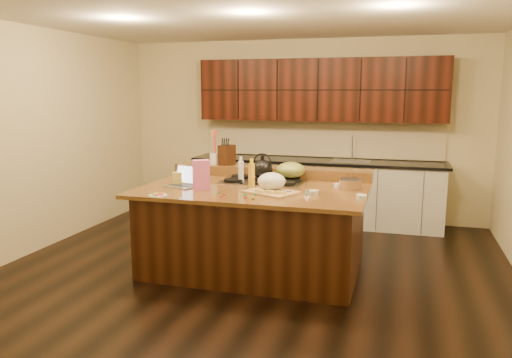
% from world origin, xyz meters
% --- Properties ---
extents(room, '(5.52, 5.02, 2.72)m').
position_xyz_m(room, '(0.00, 0.00, 1.35)').
color(room, black).
rests_on(room, ground).
extents(island, '(2.40, 1.60, 0.92)m').
position_xyz_m(island, '(0.00, 0.00, 0.46)').
color(island, black).
rests_on(island, ground).
extents(back_ledge, '(2.40, 0.30, 0.12)m').
position_xyz_m(back_ledge, '(0.00, 0.70, 0.98)').
color(back_ledge, black).
rests_on(back_ledge, island).
extents(cooktop, '(0.92, 0.52, 0.05)m').
position_xyz_m(cooktop, '(0.00, 0.30, 0.94)').
color(cooktop, gray).
rests_on(cooktop, island).
extents(back_counter, '(3.70, 0.66, 2.40)m').
position_xyz_m(back_counter, '(0.30, 2.23, 0.98)').
color(back_counter, silver).
rests_on(back_counter, ground).
extents(kettle, '(0.26, 0.26, 0.21)m').
position_xyz_m(kettle, '(0.00, 0.30, 1.07)').
color(kettle, black).
rests_on(kettle, cooktop).
extents(green_bowl, '(0.41, 0.41, 0.18)m').
position_xyz_m(green_bowl, '(0.30, 0.43, 1.05)').
color(green_bowl, olive).
rests_on(green_bowl, cooktop).
extents(laptop, '(0.38, 0.33, 0.22)m').
position_xyz_m(laptop, '(-0.76, -0.15, 0.98)').
color(laptop, '#B7B7BC').
rests_on(laptop, island).
extents(oil_bottle, '(0.09, 0.09, 0.27)m').
position_xyz_m(oil_bottle, '(-0.00, -0.11, 1.06)').
color(oil_bottle, gold).
rests_on(oil_bottle, island).
extents(vinegar_bottle, '(0.07, 0.07, 0.25)m').
position_xyz_m(vinegar_bottle, '(-0.22, 0.19, 1.04)').
color(vinegar_bottle, silver).
rests_on(vinegar_bottle, island).
extents(wooden_tray, '(0.60, 0.53, 0.20)m').
position_xyz_m(wooden_tray, '(0.24, -0.21, 1.01)').
color(wooden_tray, tan).
rests_on(wooden_tray, island).
extents(ramekin_a, '(0.12, 0.12, 0.04)m').
position_xyz_m(ramekin_a, '(1.15, -0.29, 0.94)').
color(ramekin_a, white).
rests_on(ramekin_a, island).
extents(ramekin_b, '(0.12, 0.12, 0.04)m').
position_xyz_m(ramekin_b, '(0.68, -0.22, 0.94)').
color(ramekin_b, white).
rests_on(ramekin_b, island).
extents(ramekin_c, '(0.13, 0.13, 0.04)m').
position_xyz_m(ramekin_c, '(0.87, 0.22, 0.94)').
color(ramekin_c, white).
rests_on(ramekin_c, island).
extents(strainer_bowl, '(0.27, 0.27, 0.09)m').
position_xyz_m(strainer_bowl, '(1.00, 0.19, 0.97)').
color(strainer_bowl, '#996B3F').
rests_on(strainer_bowl, island).
extents(kitchen_timer, '(0.09, 0.09, 0.07)m').
position_xyz_m(kitchen_timer, '(0.62, -0.26, 0.96)').
color(kitchen_timer, silver).
rests_on(kitchen_timer, island).
extents(pink_bag, '(0.19, 0.17, 0.32)m').
position_xyz_m(pink_bag, '(-0.49, -0.30, 1.08)').
color(pink_bag, pink).
rests_on(pink_bag, island).
extents(candy_plate, '(0.20, 0.20, 0.01)m').
position_xyz_m(candy_plate, '(-0.78, -0.71, 0.93)').
color(candy_plate, white).
rests_on(candy_plate, island).
extents(package_box, '(0.12, 0.10, 0.14)m').
position_xyz_m(package_box, '(-0.85, -0.13, 0.99)').
color(package_box, gold).
rests_on(package_box, island).
extents(utensil_crock, '(0.13, 0.13, 0.14)m').
position_xyz_m(utensil_crock, '(-0.73, 0.70, 1.11)').
color(utensil_crock, white).
rests_on(utensil_crock, back_ledge).
extents(knife_block, '(0.19, 0.23, 0.24)m').
position_xyz_m(knife_block, '(-0.57, 0.70, 1.16)').
color(knife_block, black).
rests_on(knife_block, back_ledge).
extents(gumdrop_0, '(0.02, 0.02, 0.02)m').
position_xyz_m(gumdrop_0, '(-0.16, -0.51, 0.93)').
color(gumdrop_0, red).
rests_on(gumdrop_0, island).
extents(gumdrop_1, '(0.02, 0.02, 0.02)m').
position_xyz_m(gumdrop_1, '(0.04, -0.49, 0.93)').
color(gumdrop_1, '#198C26').
rests_on(gumdrop_1, island).
extents(gumdrop_2, '(0.02, 0.02, 0.02)m').
position_xyz_m(gumdrop_2, '(0.09, -0.58, 0.93)').
color(gumdrop_2, red).
rests_on(gumdrop_2, island).
extents(gumdrop_3, '(0.02, 0.02, 0.02)m').
position_xyz_m(gumdrop_3, '(-0.24, -0.43, 0.93)').
color(gumdrop_3, '#198C26').
rests_on(gumdrop_3, island).
extents(gumdrop_4, '(0.02, 0.02, 0.02)m').
position_xyz_m(gumdrop_4, '(0.17, -0.60, 0.93)').
color(gumdrop_4, red).
rests_on(gumdrop_4, island).
extents(gumdrop_5, '(0.02, 0.02, 0.02)m').
position_xyz_m(gumdrop_5, '(0.13, -0.42, 0.93)').
color(gumdrop_5, '#198C26').
rests_on(gumdrop_5, island).
extents(gumdrop_6, '(0.02, 0.02, 0.02)m').
position_xyz_m(gumdrop_6, '(0.08, -0.58, 0.93)').
color(gumdrop_6, red).
rests_on(gumdrop_6, island).
extents(gumdrop_7, '(0.02, 0.02, 0.02)m').
position_xyz_m(gumdrop_7, '(0.04, -0.43, 0.93)').
color(gumdrop_7, '#198C26').
rests_on(gumdrop_7, island).
extents(gumdrop_8, '(0.02, 0.02, 0.02)m').
position_xyz_m(gumdrop_8, '(-0.16, -0.61, 0.93)').
color(gumdrop_8, red).
rests_on(gumdrop_8, island).
extents(gumdrop_9, '(0.02, 0.02, 0.02)m').
position_xyz_m(gumdrop_9, '(0.16, -0.61, 0.93)').
color(gumdrop_9, '#198C26').
rests_on(gumdrop_9, island).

